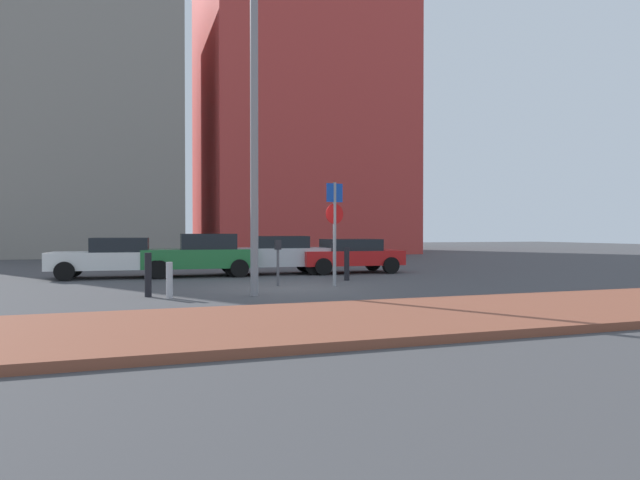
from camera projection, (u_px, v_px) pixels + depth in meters
name	position (u px, v px, depth m)	size (l,w,h in m)	color
ground_plane	(288.00, 288.00, 15.86)	(120.00, 120.00, 0.00)	#424244
sidewalk_brick	(383.00, 318.00, 9.82)	(40.00, 4.07, 0.14)	brown
parked_car_white	(115.00, 257.00, 19.24)	(4.29, 2.15, 1.41)	white
parked_car_green	(201.00, 254.00, 20.01)	(4.07, 2.11, 1.54)	#237238
parked_car_silver	(273.00, 254.00, 20.99)	(4.52, 2.16, 1.46)	#B7BABF
parked_car_red	(350.00, 255.00, 21.69)	(4.07, 2.11, 1.33)	red
parking_sign_post	(335.00, 221.00, 16.29)	(0.59, 0.17, 3.07)	gray
parking_meter	(278.00, 256.00, 16.37)	(0.18, 0.14, 1.37)	#4C4C51
street_lamp	(254.00, 107.00, 13.81)	(0.70, 0.36, 8.19)	gray
traffic_bollard_near	(347.00, 264.00, 18.28)	(0.18, 0.18, 1.08)	black
traffic_bollard_mid	(169.00, 280.00, 13.39)	(0.16, 0.16, 0.88)	#B7B7BC
traffic_bollard_far	(148.00, 275.00, 13.64)	(0.17, 0.17, 1.10)	black
building_colorful_midrise	(294.00, 80.00, 45.29)	(14.67, 16.74, 28.17)	#BF3833
building_under_construction	(64.00, 124.00, 38.52)	(15.33, 12.88, 18.39)	gray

